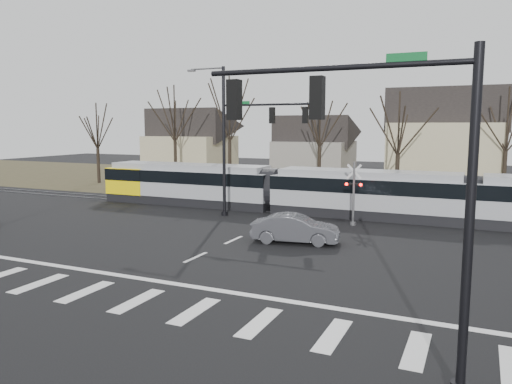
% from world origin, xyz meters
% --- Properties ---
extents(ground, '(140.00, 140.00, 0.00)m').
position_xyz_m(ground, '(0.00, 0.00, 0.00)').
color(ground, black).
extents(grass_verge, '(140.00, 28.00, 0.01)m').
position_xyz_m(grass_verge, '(0.00, 32.00, 0.01)').
color(grass_verge, '#38331E').
rests_on(grass_verge, ground).
extents(crosswalk, '(27.00, 2.60, 0.01)m').
position_xyz_m(crosswalk, '(0.00, -4.00, 0.01)').
color(crosswalk, silver).
rests_on(crosswalk, ground).
extents(stop_line, '(28.00, 0.35, 0.01)m').
position_xyz_m(stop_line, '(0.00, -1.80, 0.01)').
color(stop_line, silver).
rests_on(stop_line, ground).
extents(lane_dashes, '(0.18, 30.00, 0.01)m').
position_xyz_m(lane_dashes, '(0.00, 16.00, 0.01)').
color(lane_dashes, silver).
rests_on(lane_dashes, ground).
extents(rail_pair, '(90.00, 1.52, 0.06)m').
position_xyz_m(rail_pair, '(0.00, 15.80, 0.03)').
color(rail_pair, '#59595E').
rests_on(rail_pair, ground).
extents(tram, '(42.27, 3.14, 3.20)m').
position_xyz_m(tram, '(5.01, 16.00, 1.75)').
color(tram, gray).
rests_on(tram, ground).
extents(sedan, '(3.31, 5.25, 1.54)m').
position_xyz_m(sedan, '(3.30, 6.80, 0.77)').
color(sedan, '#424248').
rests_on(sedan, ground).
extents(signal_pole_near_right, '(6.72, 0.44, 8.00)m').
position_xyz_m(signal_pole_near_right, '(10.11, -6.00, 5.17)').
color(signal_pole_near_right, black).
rests_on(signal_pole_near_right, ground).
extents(signal_pole_far, '(9.28, 0.44, 10.20)m').
position_xyz_m(signal_pole_far, '(-2.41, 12.50, 5.70)').
color(signal_pole_far, black).
rests_on(signal_pole_far, ground).
extents(rail_crossing_signal, '(1.08, 0.36, 4.00)m').
position_xyz_m(rail_crossing_signal, '(5.00, 12.79, 1.89)').
color(rail_crossing_signal, '#59595B').
rests_on(rail_crossing_signal, ground).
extents(tree_row, '(59.20, 7.20, 10.00)m').
position_xyz_m(tree_row, '(2.00, 26.00, 5.00)').
color(tree_row, black).
rests_on(tree_row, ground).
extents(house_a, '(9.72, 8.64, 8.60)m').
position_xyz_m(house_a, '(-20.00, 34.00, 4.46)').
color(house_a, tan).
rests_on(house_a, ground).
extents(house_b, '(8.64, 7.56, 7.65)m').
position_xyz_m(house_b, '(-5.00, 36.00, 3.97)').
color(house_b, slate).
rests_on(house_b, ground).
extents(house_c, '(10.80, 8.64, 10.10)m').
position_xyz_m(house_c, '(9.00, 33.00, 5.23)').
color(house_c, tan).
rests_on(house_c, ground).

